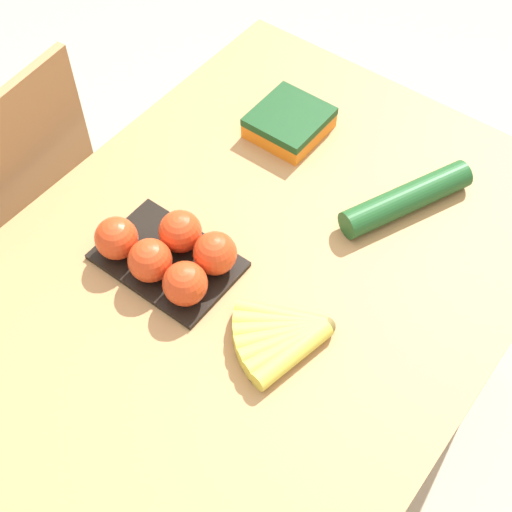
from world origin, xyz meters
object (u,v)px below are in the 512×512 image
cucumber_near (406,199)px  carrot_bag (289,121)px  banana_bunch (284,335)px  tomato_pack (169,254)px  chair (10,230)px

cucumber_near → carrot_bag: bearing=83.0°
banana_bunch → tomato_pack: (-0.00, 0.25, 0.02)m
chair → cucumber_near: size_ratio=3.44×
tomato_pack → carrot_bag: 0.41m
chair → tomato_pack: chair is taller
chair → carrot_bag: bearing=126.1°
carrot_bag → cucumber_near: (-0.04, -0.30, -0.00)m
cucumber_near → chair: bearing=116.8°
banana_bunch → carrot_bag: carrot_bag is taller
tomato_pack → carrot_bag: tomato_pack is taller
banana_bunch → chair: bearing=91.6°
chair → carrot_bag: chair is taller
tomato_pack → cucumber_near: (0.37, -0.26, -0.02)m
banana_bunch → cucumber_near: (0.37, -0.01, 0.01)m
carrot_bag → cucumber_near: size_ratio=0.55×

